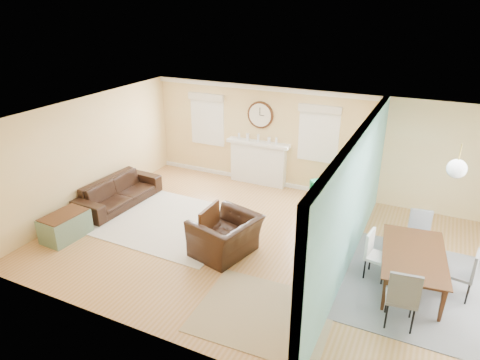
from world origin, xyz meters
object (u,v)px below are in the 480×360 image
credenza (348,206)px  dining_table (413,270)px  green_chair (330,194)px  eames_chair (226,236)px  sofa (119,192)px

credenza → dining_table: (1.53, -1.79, -0.08)m
green_chair → dining_table: bearing=171.4°
green_chair → eames_chair: bearing=106.4°
dining_table → eames_chair: bearing=91.4°
sofa → dining_table: bearing=-90.0°
sofa → credenza: bearing=-71.3°
eames_chair → dining_table: (3.36, 0.48, -0.07)m
sofa → credenza: size_ratio=1.51×
eames_chair → dining_table: bearing=111.9°
green_chair → credenza: credenza is taller
credenza → dining_table: bearing=-49.5°
sofa → credenza: credenza is taller
sofa → dining_table: same height
dining_table → green_chair: bearing=34.1°
green_chair → credenza: 0.82m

